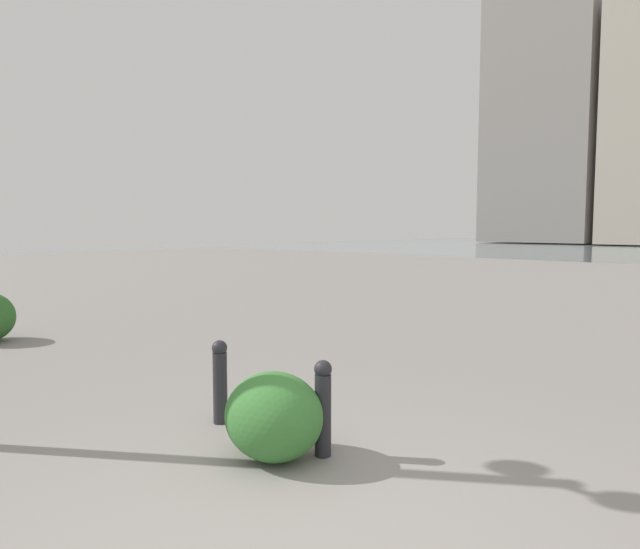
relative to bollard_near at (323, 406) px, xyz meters
The scene contains 4 objects.
building_annex 67.96m from the bollard_near, 70.34° to the right, with size 11.57×15.24×28.78m.
bollard_near is the anchor object (origin of this frame).
bollard_mid 1.11m from the bollard_near, ahead, with size 0.13×0.13×0.71m.
shrub_round 0.36m from the bollard_near, 53.57° to the left, with size 0.74×0.67×0.63m.
Camera 1 is at (-1.95, 1.83, 1.66)m, focal length 31.91 mm.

